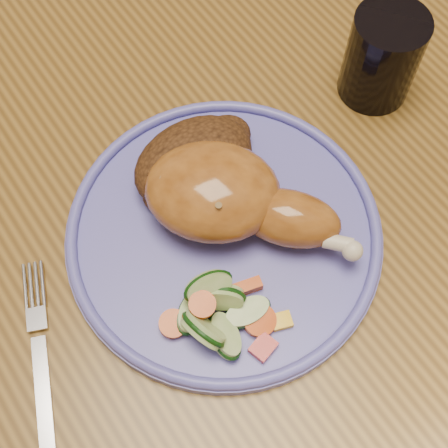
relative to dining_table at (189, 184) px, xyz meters
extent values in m
plane|color=#53391C|center=(0.00, 0.00, -0.67)|extent=(4.00, 4.00, 0.00)
cube|color=brown|center=(0.00, 0.00, 0.06)|extent=(0.90, 1.40, 0.04)
cylinder|color=#4C2D16|center=(0.18, -0.37, -0.46)|extent=(0.04, 0.04, 0.41)
cube|color=#4C2D16|center=(0.00, 0.55, -0.24)|extent=(0.42, 0.42, 0.04)
cylinder|color=#4C2D16|center=(-0.18, 0.37, -0.46)|extent=(0.04, 0.04, 0.41)
cylinder|color=#4C2D16|center=(0.18, 0.37, -0.46)|extent=(0.04, 0.04, 0.41)
cylinder|color=#4C2D16|center=(0.18, 0.73, -0.46)|extent=(0.04, 0.04, 0.41)
cylinder|color=#5754B3|center=(-0.03, -0.10, 0.09)|extent=(0.28, 0.28, 0.01)
torus|color=#5754B3|center=(-0.03, -0.10, 0.10)|extent=(0.27, 0.27, 0.01)
ellipsoid|color=#A25E22|center=(-0.02, -0.08, 0.13)|extent=(0.15, 0.15, 0.06)
ellipsoid|color=#A25E22|center=(0.02, -0.13, 0.12)|extent=(0.10, 0.10, 0.05)
sphere|color=beige|center=(0.04, -0.19, 0.12)|extent=(0.02, 0.02, 0.02)
ellipsoid|color=#462711|center=(-0.02, -0.04, 0.12)|extent=(0.11, 0.08, 0.05)
ellipsoid|color=#462711|center=(0.02, -0.03, 0.11)|extent=(0.06, 0.04, 0.03)
ellipsoid|color=#462711|center=(-0.05, -0.05, 0.11)|extent=(0.05, 0.04, 0.02)
cube|color=#A50A05|center=(-0.06, -0.21, 0.10)|extent=(0.02, 0.02, 0.01)
cube|color=#E5A507|center=(-0.04, -0.20, 0.10)|extent=(0.02, 0.02, 0.01)
cylinder|color=#DF4807|center=(-0.05, -0.19, 0.10)|extent=(0.03, 0.03, 0.01)
cube|color=#DF4807|center=(-0.04, -0.16, 0.10)|extent=(0.03, 0.02, 0.01)
cylinder|color=#DF4807|center=(-0.08, -0.16, 0.12)|extent=(0.02, 0.02, 0.01)
cylinder|color=#DF4807|center=(-0.11, -0.15, 0.10)|extent=(0.02, 0.02, 0.01)
cylinder|color=#B3C781|center=(-0.07, -0.15, 0.12)|extent=(0.04, 0.04, 0.03)
cylinder|color=#B3C781|center=(-0.09, -0.17, 0.11)|extent=(0.04, 0.04, 0.04)
cylinder|color=#B3C781|center=(-0.06, -0.18, 0.10)|extent=(0.04, 0.04, 0.01)
cylinder|color=#B3C781|center=(-0.08, -0.18, 0.10)|extent=(0.05, 0.04, 0.02)
cylinder|color=#B3C781|center=(-0.07, -0.16, 0.11)|extent=(0.04, 0.04, 0.04)
cylinder|color=#B3C781|center=(-0.09, -0.15, 0.10)|extent=(0.05, 0.05, 0.02)
cube|color=silver|center=(-0.22, -0.14, 0.09)|extent=(0.05, 0.11, 0.00)
cube|color=silver|center=(-0.20, -0.08, 0.09)|extent=(0.04, 0.06, 0.00)
cylinder|color=black|center=(0.19, -0.05, 0.13)|extent=(0.07, 0.07, 0.09)
camera|label=1|loc=(-0.16, -0.29, 0.58)|focal=50.00mm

